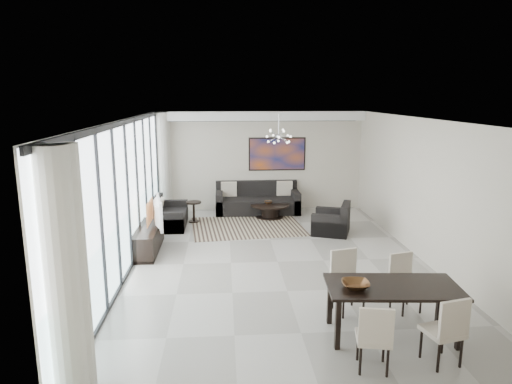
{
  "coord_description": "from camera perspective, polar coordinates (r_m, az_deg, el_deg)",
  "views": [
    {
      "loc": [
        -1.08,
        -8.81,
        3.36
      ],
      "look_at": [
        -0.37,
        1.04,
        1.25
      ],
      "focal_mm": 32.0,
      "sensor_mm": 36.0,
      "label": 1
    }
  ],
  "objects": [
    {
      "name": "rug",
      "position": [
        11.91,
        -1.12,
        -4.31
      ],
      "size": [
        3.03,
        2.44,
        0.01
      ],
      "primitive_type": "cube",
      "rotation": [
        0.0,
        0.0,
        0.1
      ],
      "color": "black",
      "rests_on": "floor"
    },
    {
      "name": "bowl_dining",
      "position": [
        6.52,
        12.33,
        -11.27
      ],
      "size": [
        0.42,
        0.42,
        0.09
      ],
      "primitive_type": "imported",
      "rotation": [
        0.0,
        0.0,
        -0.1
      ],
      "color": "brown",
      "rests_on": "dining_table"
    },
    {
      "name": "armchair",
      "position": [
        11.44,
        9.54,
        -3.83
      ],
      "size": [
        1.12,
        1.15,
        0.76
      ],
      "color": "black",
      "rests_on": "floor"
    },
    {
      "name": "television",
      "position": [
        10.16,
        -12.61,
        -2.52
      ],
      "size": [
        0.36,
        1.12,
        0.64
      ],
      "primitive_type": "imported",
      "rotation": [
        0.0,
        0.0,
        1.77
      ],
      "color": "gray",
      "rests_on": "tv_console"
    },
    {
      "name": "chandelier",
      "position": [
        11.44,
        2.85,
        6.98
      ],
      "size": [
        0.66,
        0.66,
        0.71
      ],
      "color": "silver",
      "rests_on": "room_shell"
    },
    {
      "name": "painting",
      "position": [
        13.48,
        2.66,
        4.76
      ],
      "size": [
        1.68,
        0.04,
        0.98
      ],
      "primitive_type": "cube",
      "color": "#B75019",
      "rests_on": "room_shell"
    },
    {
      "name": "tv_console",
      "position": [
        10.3,
        -13.38,
        -5.75
      ],
      "size": [
        0.48,
        1.72,
        0.54
      ],
      "primitive_type": "cube",
      "color": "black",
      "rests_on": "floor"
    },
    {
      "name": "dining_chair_nw",
      "position": [
        7.44,
        11.18,
        -10.28
      ],
      "size": [
        0.54,
        0.54,
        0.97
      ],
      "color": "beige",
      "rests_on": "floor"
    },
    {
      "name": "sofa_main",
      "position": [
        13.28,
        0.16,
        -1.29
      ],
      "size": [
        2.4,
        0.98,
        0.87
      ],
      "color": "black",
      "rests_on": "floor"
    },
    {
      "name": "room_shell",
      "position": [
        9.15,
        5.68,
        -0.06
      ],
      "size": [
        6.0,
        9.0,
        2.9
      ],
      "color": "#A8A39B",
      "rests_on": "ground"
    },
    {
      "name": "bowl_coffee",
      "position": [
        12.75,
        1.54,
        -1.31
      ],
      "size": [
        0.23,
        0.23,
        0.07
      ],
      "primitive_type": "imported",
      "rotation": [
        0.0,
        0.0,
        -0.01
      ],
      "color": "brown",
      "rests_on": "coffee_table"
    },
    {
      "name": "dining_chair_sw",
      "position": [
        5.97,
        14.6,
        -16.85
      ],
      "size": [
        0.48,
        0.48,
        0.9
      ],
      "color": "beige",
      "rests_on": "floor"
    },
    {
      "name": "dining_chair_se",
      "position": [
        6.36,
        22.86,
        -15.31
      ],
      "size": [
        0.52,
        0.52,
        0.94
      ],
      "color": "beige",
      "rests_on": "floor"
    },
    {
      "name": "window_wall",
      "position": [
        9.18,
        -15.17,
        -0.26
      ],
      "size": [
        0.37,
        8.95,
        2.9
      ],
      "color": "silver",
      "rests_on": "floor"
    },
    {
      "name": "soffit",
      "position": [
        13.17,
        0.6,
        9.49
      ],
      "size": [
        5.98,
        0.4,
        0.26
      ],
      "primitive_type": "cube",
      "color": "white",
      "rests_on": "room_shell"
    },
    {
      "name": "dining_chair_ne",
      "position": [
        7.73,
        17.95,
        -10.17
      ],
      "size": [
        0.51,
        0.51,
        0.9
      ],
      "color": "beige",
      "rests_on": "floor"
    },
    {
      "name": "loveseat",
      "position": [
        12.09,
        -10.94,
        -3.06
      ],
      "size": [
        0.84,
        1.49,
        0.74
      ],
      "color": "black",
      "rests_on": "floor"
    },
    {
      "name": "side_table",
      "position": [
        12.34,
        -7.79,
        -2.03
      ],
      "size": [
        0.41,
        0.41,
        0.56
      ],
      "color": "black",
      "rests_on": "floor"
    },
    {
      "name": "dining_table",
      "position": [
        6.78,
        16.72,
        -11.79
      ],
      "size": [
        1.9,
        1.06,
        0.76
      ],
      "color": "black",
      "rests_on": "floor"
    },
    {
      "name": "coffee_table",
      "position": [
        12.74,
        1.75,
        -2.24
      ],
      "size": [
        1.09,
        1.09,
        0.38
      ],
      "color": "black",
      "rests_on": "floor"
    }
  ]
}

